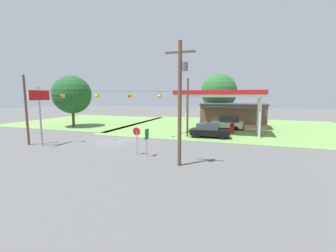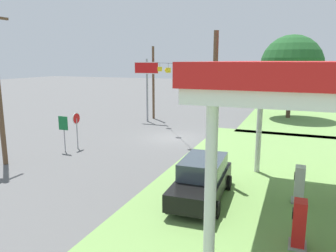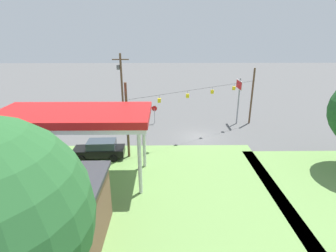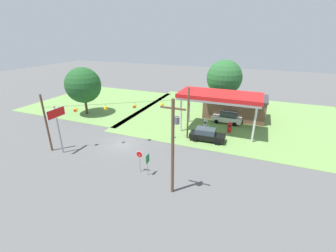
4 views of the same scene
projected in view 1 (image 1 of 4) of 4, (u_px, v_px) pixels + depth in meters
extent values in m
plane|color=#565656|center=(115.00, 140.00, 26.32)|extent=(160.00, 160.00, 0.00)
cube|color=#6B934C|center=(235.00, 127.00, 37.67)|extent=(36.00, 28.00, 0.04)
cube|color=#6B934C|center=(89.00, 121.00, 46.39)|extent=(24.00, 24.00, 0.04)
cube|color=silver|center=(219.00, 96.00, 30.77)|extent=(11.55, 5.40, 0.35)
cube|color=red|center=(220.00, 93.00, 30.71)|extent=(11.75, 5.60, 0.55)
cylinder|color=silver|center=(179.00, 116.00, 30.79)|extent=(0.28, 0.28, 5.01)
cylinder|color=silver|center=(260.00, 118.00, 27.53)|extent=(0.28, 0.28, 5.01)
cylinder|color=silver|center=(186.00, 113.00, 34.74)|extent=(0.28, 0.28, 5.01)
cylinder|color=silver|center=(258.00, 115.00, 31.48)|extent=(0.28, 0.28, 5.01)
cube|color=brown|center=(233.00, 116.00, 37.55)|extent=(10.14, 5.48, 3.70)
cube|color=#333338|center=(234.00, 104.00, 37.29)|extent=(10.44, 5.78, 0.24)
cube|color=#333338|center=(233.00, 107.00, 34.43)|extent=(9.13, 0.70, 0.20)
cube|color=gray|center=(205.00, 132.00, 32.04)|extent=(0.71, 0.56, 0.12)
cube|color=silver|center=(205.00, 126.00, 31.93)|extent=(0.55, 0.40, 1.49)
cube|color=black|center=(205.00, 125.00, 31.69)|extent=(0.39, 0.03, 0.24)
cube|color=gray|center=(232.00, 133.00, 30.88)|extent=(0.71, 0.56, 0.12)
cube|color=red|center=(232.00, 128.00, 30.77)|extent=(0.55, 0.40, 1.49)
cube|color=black|center=(232.00, 126.00, 30.53)|extent=(0.39, 0.03, 0.24)
cube|color=black|center=(210.00, 132.00, 27.88)|extent=(4.90, 2.06, 0.71)
cube|color=#333D47|center=(208.00, 126.00, 27.86)|extent=(2.73, 1.82, 0.74)
cylinder|color=black|center=(223.00, 134.00, 28.42)|extent=(0.69, 0.25, 0.68)
cylinder|color=black|center=(222.00, 137.00, 26.62)|extent=(0.69, 0.25, 0.68)
cylinder|color=black|center=(199.00, 133.00, 29.24)|extent=(0.69, 0.25, 0.68)
cylinder|color=black|center=(197.00, 136.00, 27.44)|extent=(0.69, 0.25, 0.68)
cube|color=white|center=(227.00, 125.00, 34.79)|extent=(4.86, 2.13, 0.85)
cube|color=#333D47|center=(229.00, 119.00, 34.57)|extent=(2.71, 1.85, 0.82)
cylinder|color=black|center=(216.00, 128.00, 34.53)|extent=(0.69, 0.26, 0.68)
cylinder|color=black|center=(218.00, 126.00, 36.26)|extent=(0.69, 0.26, 0.68)
cylinder|color=black|center=(236.00, 129.00, 33.43)|extent=(0.69, 0.26, 0.68)
cylinder|color=black|center=(237.00, 127.00, 35.17)|extent=(0.69, 0.26, 0.68)
cylinder|color=#99999E|center=(137.00, 143.00, 19.82)|extent=(0.08, 0.08, 2.10)
cylinder|color=white|center=(137.00, 131.00, 19.67)|extent=(0.80, 0.03, 0.80)
cylinder|color=red|center=(137.00, 131.00, 19.67)|extent=(0.70, 0.03, 0.70)
cylinder|color=gray|center=(40.00, 117.00, 23.12)|extent=(0.18, 0.18, 6.11)
cube|color=white|center=(39.00, 95.00, 22.79)|extent=(0.06, 2.57, 1.11)
cube|color=red|center=(39.00, 95.00, 22.79)|extent=(0.07, 2.45, 0.99)
cylinder|color=gray|center=(146.00, 143.00, 19.25)|extent=(0.07, 0.07, 2.40)
cube|color=#146B33|center=(147.00, 134.00, 19.14)|extent=(0.04, 0.70, 0.90)
cylinder|color=brown|center=(180.00, 105.00, 16.27)|extent=(0.28, 0.28, 9.05)
cube|color=brown|center=(180.00, 52.00, 15.77)|extent=(2.20, 0.14, 0.14)
cylinder|color=#59595B|center=(185.00, 66.00, 15.79)|extent=(0.44, 0.44, 0.60)
cylinder|color=brown|center=(26.00, 110.00, 23.48)|extent=(0.24, 0.24, 7.35)
cylinder|color=brown|center=(188.00, 108.00, 28.18)|extent=(0.24, 0.24, 7.35)
cylinder|color=black|center=(114.00, 91.00, 25.55)|extent=(14.93, 10.02, 0.02)
cylinder|color=black|center=(62.00, 92.00, 24.17)|extent=(0.02, 0.02, 0.35)
cube|color=yellow|center=(63.00, 96.00, 24.22)|extent=(0.32, 0.32, 0.40)
sphere|color=red|center=(61.00, 96.00, 24.06)|extent=(0.28, 0.28, 0.28)
cylinder|color=black|center=(97.00, 93.00, 25.11)|extent=(0.02, 0.02, 0.35)
cube|color=yellow|center=(97.00, 96.00, 25.16)|extent=(0.32, 0.32, 0.40)
sphere|color=yellow|center=(96.00, 96.00, 25.00)|extent=(0.28, 0.28, 0.28)
cylinder|color=black|center=(130.00, 93.00, 26.05)|extent=(0.02, 0.02, 0.35)
cube|color=yellow|center=(130.00, 96.00, 26.10)|extent=(0.32, 0.32, 0.40)
sphere|color=red|center=(129.00, 96.00, 25.94)|extent=(0.28, 0.28, 0.28)
cylinder|color=black|center=(160.00, 93.00, 26.99)|extent=(0.02, 0.02, 0.35)
cube|color=yellow|center=(160.00, 96.00, 27.04)|extent=(0.32, 0.32, 0.40)
sphere|color=yellow|center=(159.00, 96.00, 26.88)|extent=(0.28, 0.28, 0.28)
cylinder|color=#4C3828|center=(218.00, 114.00, 43.44)|extent=(0.44, 0.44, 3.25)
sphere|color=#28602D|center=(219.00, 92.00, 42.86)|extent=(6.79, 6.79, 6.79)
cylinder|color=#4C3828|center=(73.00, 118.00, 37.74)|extent=(0.44, 0.44, 2.90)
sphere|color=#1E5123|center=(72.00, 95.00, 37.21)|extent=(6.26, 6.26, 6.26)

